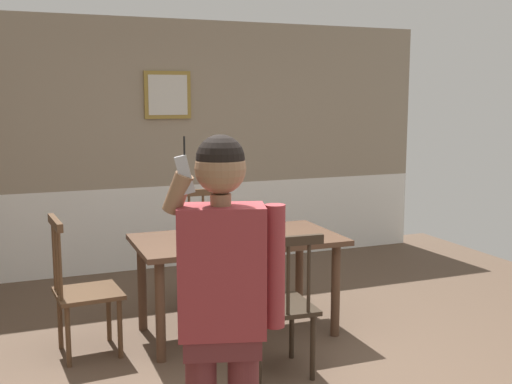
{
  "coord_description": "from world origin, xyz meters",
  "views": [
    {
      "loc": [
        -1.64,
        -3.38,
        1.85
      ],
      "look_at": [
        -0.39,
        -0.26,
        1.34
      ],
      "focal_mm": 44.5,
      "sensor_mm": 36.0,
      "label": 1
    }
  ],
  "objects_px": {
    "dining_table": "(237,250)",
    "person_figure": "(223,300)",
    "chair_by_doorway": "(207,249)",
    "chair_at_table_head": "(278,305)",
    "chair_near_window": "(82,290)"
  },
  "relations": [
    {
      "from": "chair_at_table_head",
      "to": "chair_by_doorway",
      "type": "bearing_deg",
      "value": 92.41
    },
    {
      "from": "dining_table",
      "to": "person_figure",
      "type": "height_order",
      "value": "person_figure"
    },
    {
      "from": "dining_table",
      "to": "person_figure",
      "type": "bearing_deg",
      "value": -111.87
    },
    {
      "from": "dining_table",
      "to": "chair_at_table_head",
      "type": "distance_m",
      "value": 0.84
    },
    {
      "from": "chair_near_window",
      "to": "chair_by_doorway",
      "type": "height_order",
      "value": "same"
    },
    {
      "from": "dining_table",
      "to": "person_figure",
      "type": "distance_m",
      "value": 2.16
    },
    {
      "from": "dining_table",
      "to": "chair_near_window",
      "type": "bearing_deg",
      "value": 179.24
    },
    {
      "from": "dining_table",
      "to": "chair_by_doorway",
      "type": "bearing_deg",
      "value": 88.93
    },
    {
      "from": "dining_table",
      "to": "chair_at_table_head",
      "type": "relative_size",
      "value": 1.61
    },
    {
      "from": "dining_table",
      "to": "chair_at_table_head",
      "type": "xyz_separation_m",
      "value": [
        -0.01,
        -0.82,
        -0.19
      ]
    },
    {
      "from": "person_figure",
      "to": "chair_at_table_head",
      "type": "bearing_deg",
      "value": -107.36
    },
    {
      "from": "dining_table",
      "to": "chair_by_doorway",
      "type": "xyz_separation_m",
      "value": [
        0.02,
        0.82,
        -0.19
      ]
    },
    {
      "from": "chair_by_doorway",
      "to": "chair_at_table_head",
      "type": "distance_m",
      "value": 1.64
    },
    {
      "from": "chair_by_doorway",
      "to": "chair_at_table_head",
      "type": "bearing_deg",
      "value": 93.09
    },
    {
      "from": "chair_near_window",
      "to": "chair_at_table_head",
      "type": "height_order",
      "value": "chair_near_window"
    }
  ]
}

